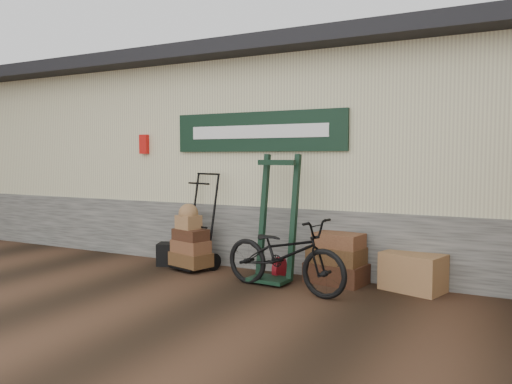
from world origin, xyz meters
TOP-DOWN VIEW (x-y plane):
  - ground at (0.00, 0.00)m, footprint 80.00×80.00m
  - station_building at (-0.01, 2.74)m, footprint 14.40×4.10m
  - porter_trolley at (-1.09, 0.68)m, footprint 0.82×0.70m
  - green_barrow at (0.19, 0.52)m, footprint 0.63×0.54m
  - suitcase_stack at (0.92, 0.79)m, footprint 0.80×0.58m
  - wicker_hamper at (1.85, 0.85)m, footprint 0.79×0.64m
  - black_trunk at (-1.61, 0.66)m, footprint 0.41×0.38m
  - bicycle at (0.48, 0.15)m, footprint 0.89×1.77m

SIDE VIEW (x-z plane):
  - ground at x=0.00m, z-range 0.00..0.00m
  - black_trunk at x=-1.61m, z-range 0.00..0.33m
  - wicker_hamper at x=1.85m, z-range 0.00..0.45m
  - suitcase_stack at x=0.92m, z-range 0.00..0.65m
  - bicycle at x=0.48m, z-range 0.00..0.98m
  - porter_trolley at x=-1.09m, z-range 0.00..1.40m
  - green_barrow at x=0.19m, z-range 0.00..1.63m
  - station_building at x=-0.01m, z-range 0.01..3.21m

